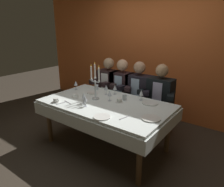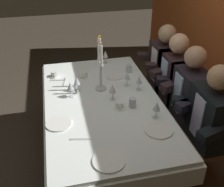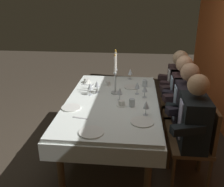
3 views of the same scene
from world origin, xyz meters
TOP-DOWN VIEW (x-y plane):
  - ground_plane at (0.00, 0.00)m, footprint 12.00×12.00m
  - dining_table at (0.00, 0.00)m, footprint 1.94×1.14m
  - candelabra at (-0.22, 0.02)m, footprint 0.19×0.11m
  - dinner_plate_0 at (-0.46, 0.23)m, footprint 0.20×0.20m
  - dinner_plate_1 at (0.55, 0.36)m, footprint 0.24×0.24m
  - dinner_plate_2 at (0.28, -0.44)m, footprint 0.22×0.22m
  - dinner_plate_3 at (0.80, -0.11)m, footprint 0.24×0.24m
  - wine_glass_0 at (-0.83, 0.20)m, footprint 0.07×0.07m
  - wine_glass_1 at (-0.14, -0.29)m, footprint 0.07×0.07m
  - wine_glass_2 at (-0.12, 0.40)m, footprint 0.07×0.07m
  - wine_glass_3 at (-0.00, 0.10)m, footprint 0.07×0.07m
  - wine_glass_4 at (-0.24, -0.22)m, footprint 0.07×0.07m
  - wine_glass_5 at (-0.23, 0.31)m, footprint 0.07×0.07m
  - wine_glass_6 at (0.37, 0.40)m, footprint 0.07×0.07m
  - water_tumbler_0 at (0.17, 0.25)m, footprint 0.07×0.07m
  - water_tumbler_1 at (-0.54, 0.41)m, footprint 0.07×0.07m
  - coffee_cup_0 at (-0.52, -0.11)m, footprint 0.13×0.12m
  - coffee_cup_1 at (0.15, 0.13)m, footprint 0.13×0.12m
  - coffee_cup_2 at (-0.61, -0.43)m, footprint 0.13×0.12m
  - fork_0 at (-0.46, -0.33)m, footprint 0.17×0.05m
  - spoon_1 at (0.52, -0.28)m, footprint 0.05×0.17m
  - spoon_2 at (-0.51, -0.41)m, footprint 0.05×0.17m
  - seated_diner_0 at (-0.61, 0.89)m, footprint 0.63×0.48m
  - seated_diner_1 at (-0.30, 0.89)m, footprint 0.63×0.48m
  - seated_diner_2 at (0.06, 0.89)m, footprint 0.63×0.48m
  - seated_diner_3 at (0.47, 0.89)m, footprint 0.63×0.48m

SIDE VIEW (x-z plane):
  - ground_plane at x=0.00m, z-range 0.00..0.00m
  - dining_table at x=0.00m, z-range 0.25..0.99m
  - seated_diner_0 at x=-0.61m, z-range 0.12..1.36m
  - seated_diner_1 at x=-0.30m, z-range 0.12..1.36m
  - seated_diner_2 at x=0.06m, z-range 0.12..1.36m
  - seated_diner_3 at x=0.47m, z-range 0.12..1.36m
  - fork_0 at x=-0.46m, z-range 0.74..0.75m
  - spoon_1 at x=0.52m, z-range 0.74..0.75m
  - spoon_2 at x=-0.51m, z-range 0.74..0.75m
  - dinner_plate_0 at x=-0.46m, z-range 0.74..0.75m
  - dinner_plate_1 at x=0.55m, z-range 0.74..0.75m
  - dinner_plate_2 at x=0.28m, z-range 0.74..0.75m
  - dinner_plate_3 at x=0.80m, z-range 0.74..0.75m
  - coffee_cup_0 at x=-0.52m, z-range 0.74..0.80m
  - coffee_cup_1 at x=0.15m, z-range 0.74..0.80m
  - coffee_cup_2 at x=-0.61m, z-range 0.74..0.80m
  - water_tumbler_1 at x=-0.54m, z-range 0.74..0.83m
  - water_tumbler_0 at x=0.17m, z-range 0.74..0.83m
  - wine_glass_2 at x=-0.12m, z-range 0.77..0.94m
  - wine_glass_3 at x=0.00m, z-range 0.77..0.94m
  - wine_glass_5 at x=-0.23m, z-range 0.77..0.94m
  - wine_glass_6 at x=0.37m, z-range 0.77..0.94m
  - wine_glass_0 at x=-0.83m, z-range 0.77..0.94m
  - wine_glass_1 at x=-0.14m, z-range 0.77..0.94m
  - wine_glass_4 at x=-0.24m, z-range 0.77..0.94m
  - candelabra at x=-0.22m, z-range 0.69..1.27m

